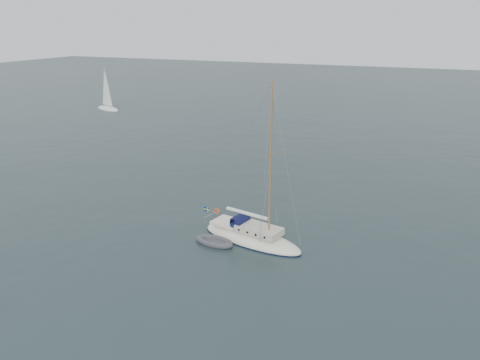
% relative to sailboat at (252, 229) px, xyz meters
% --- Properties ---
extents(ground, '(300.00, 300.00, 0.00)m').
position_rel_sailboat_xyz_m(ground, '(1.51, -2.25, -0.93)').
color(ground, black).
rests_on(ground, ground).
extents(sailboat, '(8.65, 2.59, 12.31)m').
position_rel_sailboat_xyz_m(sailboat, '(0.00, 0.00, 0.00)').
color(sailboat, white).
rests_on(sailboat, ground).
extents(dinghy, '(3.10, 1.40, 0.45)m').
position_rel_sailboat_xyz_m(dinghy, '(-2.35, -1.51, -0.74)').
color(dinghy, '#4B4C51').
rests_on(dinghy, ground).
extents(distant_yacht_a, '(6.46, 3.45, 8.56)m').
position_rel_sailboat_xyz_m(distant_yacht_a, '(-44.44, 40.31, 2.73)').
color(distant_yacht_a, white).
rests_on(distant_yacht_a, ground).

